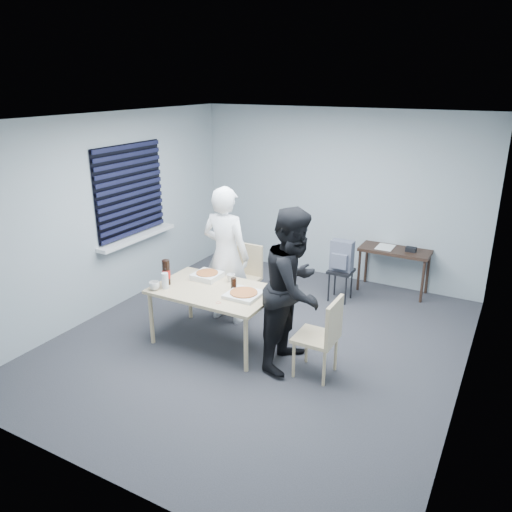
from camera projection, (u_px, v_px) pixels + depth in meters
The scene contains 19 objects.
room at pixel (132, 198), 6.83m from camera, with size 5.00×5.00×5.00m.
dining_table at pixel (214, 294), 5.80m from camera, with size 1.41×0.89×0.68m.
chair_far at pixel (245, 272), 6.75m from camera, with size 0.42×0.42×0.89m.
chair_right at pixel (324, 333), 5.15m from camera, with size 0.42×0.42×0.89m.
person_white at pixel (226, 255), 6.29m from camera, with size 0.65×0.42×1.77m, color white.
person_black at pixel (294, 288), 5.30m from camera, with size 0.86×0.47×1.77m, color black.
side_table at pixel (395, 254), 7.22m from camera, with size 1.00×0.44×0.66m.
stool at pixel (341, 277), 7.03m from camera, with size 0.33×0.33×0.46m.
backpack at pixel (342, 256), 6.91m from camera, with size 0.31×0.23×0.43m.
pizza_box_a at pixel (207, 275), 6.08m from camera, with size 0.32×0.32×0.08m.
pizza_box_b at pixel (244, 294), 5.59m from camera, with size 0.37×0.37×0.05m.
mug_a at pixel (154, 286), 5.75m from camera, with size 0.12×0.12×0.10m, color silver.
mug_b at pixel (231, 278), 5.99m from camera, with size 0.10×0.10×0.09m, color silver.
cola_glass at pixel (234, 284), 5.74m from camera, with size 0.07×0.07×0.15m, color black.
soda_bottle at pixel (166, 273), 5.87m from camera, with size 0.10×0.10×0.30m.
plastic_cups at pixel (165, 281), 5.78m from camera, with size 0.08×0.08×0.19m, color silver.
rubber_band at pixel (218, 303), 5.43m from camera, with size 0.06×0.06×0.00m, color red.
papers at pixel (385, 247), 7.28m from camera, with size 0.23×0.32×0.01m, color white.
black_box at pixel (411, 249), 7.09m from camera, with size 0.14×0.10×0.06m, color black.
Camera 1 is at (2.51, -4.66, 2.99)m, focal length 35.00 mm.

